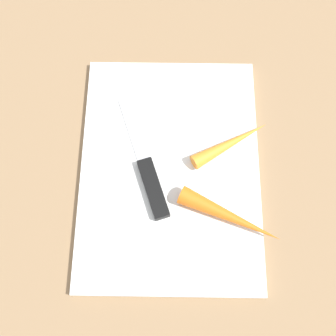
{
  "coord_description": "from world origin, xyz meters",
  "views": [
    {
      "loc": [
        0.22,
        0.0,
        0.59
      ],
      "look_at": [
        0.0,
        0.0,
        0.01
      ],
      "focal_mm": 45.63,
      "sensor_mm": 36.0,
      "label": 1
    }
  ],
  "objects_px": {
    "cutting_board": "(168,169)",
    "carrot_short": "(228,143)",
    "knife": "(148,180)",
    "carrot_long": "(228,217)"
  },
  "relations": [
    {
      "from": "cutting_board",
      "to": "carrot_short",
      "type": "bearing_deg",
      "value": 112.11
    },
    {
      "from": "cutting_board",
      "to": "knife",
      "type": "xyz_separation_m",
      "value": [
        0.02,
        -0.03,
        0.01
      ]
    },
    {
      "from": "knife",
      "to": "carrot_long",
      "type": "xyz_separation_m",
      "value": [
        0.05,
        0.11,
        0.01
      ]
    },
    {
      "from": "carrot_long",
      "to": "carrot_short",
      "type": "xyz_separation_m",
      "value": [
        -0.11,
        0.01,
        -0.0
      ]
    },
    {
      "from": "knife",
      "to": "carrot_short",
      "type": "bearing_deg",
      "value": -82.59
    },
    {
      "from": "carrot_long",
      "to": "carrot_short",
      "type": "distance_m",
      "value": 0.11
    },
    {
      "from": "carrot_short",
      "to": "cutting_board",
      "type": "bearing_deg",
      "value": 172.03
    },
    {
      "from": "carrot_long",
      "to": "carrot_short",
      "type": "bearing_deg",
      "value": 111.91
    },
    {
      "from": "knife",
      "to": "carrot_short",
      "type": "xyz_separation_m",
      "value": [
        -0.06,
        0.12,
        0.01
      ]
    },
    {
      "from": "cutting_board",
      "to": "carrot_short",
      "type": "relative_size",
      "value": 2.87
    }
  ]
}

